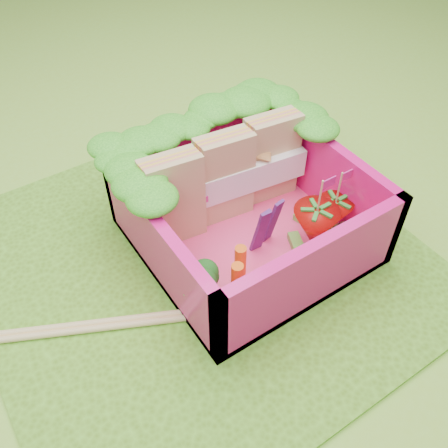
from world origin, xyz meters
name	(u,v)px	position (x,y,z in m)	size (l,w,h in m)	color
ground	(198,262)	(0.00, 0.00, 0.00)	(14.00, 14.00, 0.00)	#8DC537
placemat	(198,260)	(0.00, 0.00, 0.01)	(2.60, 2.60, 0.03)	#548B1F
bento_floor	(246,237)	(0.35, -0.04, 0.06)	(1.30, 1.30, 0.05)	#FF417F
bento_box	(248,210)	(0.35, -0.04, 0.31)	(1.30, 1.30, 0.55)	#E81378
lettuce_ruffle	(203,126)	(0.35, 0.46, 0.64)	(1.43, 0.83, 0.11)	#197C16
sandwich_stack	(225,177)	(0.35, 0.22, 0.38)	(1.13, 0.31, 0.62)	tan
broccoli	(202,285)	(-0.17, -0.34, 0.25)	(0.31, 0.31, 0.25)	#5BA04D
carrot_sticks	(239,273)	(0.06, -0.36, 0.22)	(0.17, 0.18, 0.29)	#F45A14
purple_wedges	(265,228)	(0.37, -0.19, 0.27)	(0.18, 0.05, 0.38)	#4C1A5B
strawberry_left	(314,227)	(0.65, -0.33, 0.23)	(0.29, 0.29, 0.53)	#B9160B
strawberry_right	(333,215)	(0.84, -0.29, 0.20)	(0.23, 0.23, 0.47)	#B9160B
snap_peas	(316,229)	(0.74, -0.27, 0.11)	(0.58, 0.52, 0.05)	#50C03C
chopsticks	(53,331)	(-0.95, -0.02, 0.05)	(2.08, 1.01, 0.04)	#D9B977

